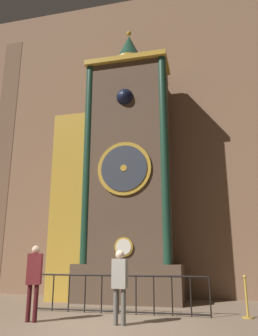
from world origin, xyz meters
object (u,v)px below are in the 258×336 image
Objects in this scene: clock_tower at (118,176)px; stanchion_post at (247,304)px; visitor_near at (34,275)px; visitor_far at (120,279)px.

clock_tower is 6.04m from stanchion_post.
visitor_far is at bearing -13.35° from visitor_near.
clock_tower reaches higher than stanchion_post.
clock_tower is at bearing 152.75° from stanchion_post.
clock_tower is 6.01× the size of visitor_near.
visitor_near is 5.37m from stanchion_post.
visitor_near is at bearing -160.98° from stanchion_post.
visitor_far reaches higher than stanchion_post.
visitor_near is 1.07× the size of visitor_far.
visitor_far is at bearing -73.31° from clock_tower.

